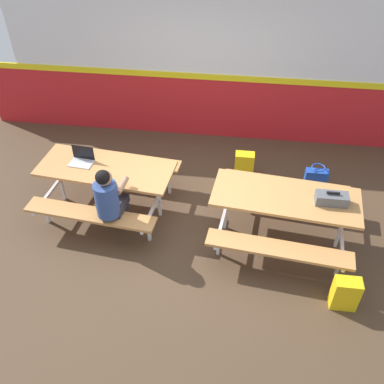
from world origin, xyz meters
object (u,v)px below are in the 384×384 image
object	(u,v)px
backpack_dark	(244,165)
laptop_silver	(82,159)
picnic_table_left	(107,177)
satchel_spare	(345,293)
student_nearer	(110,198)
toolbox_grey	(332,199)
tote_bag_bright	(316,179)
picnic_table_right	(284,206)

from	to	relation	value
backpack_dark	laptop_silver	bearing A→B (deg)	-157.91
picnic_table_left	satchel_spare	size ratio (longest dim) A/B	4.42
picnic_table_left	student_nearer	bearing A→B (deg)	-69.38
picnic_table_left	toolbox_grey	world-z (taller)	toolbox_grey
toolbox_grey	backpack_dark	bearing A→B (deg)	128.64
toolbox_grey	tote_bag_bright	xyz separation A→B (m)	(0.02, 1.16, -0.62)
laptop_silver	satchel_spare	xyz separation A→B (m)	(3.52, -1.40, -0.57)
student_nearer	backpack_dark	size ratio (longest dim) A/B	2.74
picnic_table_left	tote_bag_bright	size ratio (longest dim) A/B	4.52
picnic_table_right	laptop_silver	xyz separation A→B (m)	(-2.81, 0.38, 0.21)
picnic_table_left	tote_bag_bright	xyz separation A→B (m)	(3.03, 0.80, -0.38)
picnic_table_right	satchel_spare	xyz separation A→B (m)	(0.71, -1.03, -0.36)
student_nearer	tote_bag_bright	distance (m)	3.17
tote_bag_bright	satchel_spare	xyz separation A→B (m)	(0.14, -2.13, 0.02)
picnic_table_left	tote_bag_bright	bearing A→B (deg)	14.88
picnic_table_left	satchel_spare	xyz separation A→B (m)	(3.17, -1.33, -0.36)
picnic_table_left	laptop_silver	world-z (taller)	laptop_silver
picnic_table_left	satchel_spare	world-z (taller)	picnic_table_left
picnic_table_left	toolbox_grey	size ratio (longest dim) A/B	4.86
picnic_table_right	tote_bag_bright	size ratio (longest dim) A/B	4.52
satchel_spare	picnic_table_right	bearing A→B (deg)	124.65
laptop_silver	toolbox_grey	distance (m)	3.38
picnic_table_left	picnic_table_right	xyz separation A→B (m)	(2.46, -0.30, 0.00)
laptop_silver	tote_bag_bright	world-z (taller)	laptop_silver
tote_bag_bright	picnic_table_left	bearing A→B (deg)	-165.12
toolbox_grey	satchel_spare	xyz separation A→B (m)	(0.16, -0.97, -0.60)
picnic_table_right	toolbox_grey	bearing A→B (deg)	-6.13
satchel_spare	student_nearer	bearing A→B (deg)	165.84
picnic_table_right	laptop_silver	world-z (taller)	laptop_silver
satchel_spare	tote_bag_bright	bearing A→B (deg)	93.74
tote_bag_bright	laptop_silver	bearing A→B (deg)	-167.82
laptop_silver	student_nearer	bearing A→B (deg)	-49.12
picnic_table_right	satchel_spare	distance (m)	1.30
student_nearer	toolbox_grey	xyz separation A→B (m)	(2.78, 0.22, 0.10)
tote_bag_bright	picnic_table_right	bearing A→B (deg)	-117.27
picnic_table_left	toolbox_grey	xyz separation A→B (m)	(3.00, -0.36, 0.24)
student_nearer	tote_bag_bright	bearing A→B (deg)	26.31
picnic_table_left	laptop_silver	xyz separation A→B (m)	(-0.35, 0.08, 0.21)
student_nearer	backpack_dark	bearing A→B (deg)	42.90
student_nearer	satchel_spare	size ratio (longest dim) A/B	2.74
picnic_table_right	toolbox_grey	distance (m)	0.60
backpack_dark	tote_bag_bright	bearing A→B (deg)	-9.86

